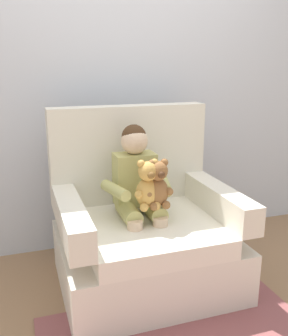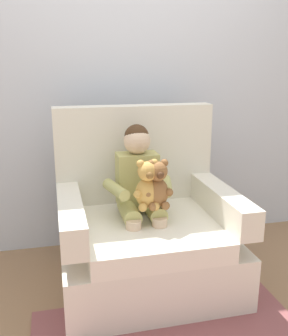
# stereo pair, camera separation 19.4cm
# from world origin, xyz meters

# --- Properties ---
(ground_plane) EXTENTS (8.00, 8.00, 0.00)m
(ground_plane) POSITION_xyz_m (0.00, 0.00, 0.00)
(ground_plane) COLOR #936D4C
(back_wall) EXTENTS (6.00, 0.10, 2.60)m
(back_wall) POSITION_xyz_m (0.00, 0.75, 1.30)
(back_wall) COLOR silver
(back_wall) RESTS_ON ground
(armchair) EXTENTS (1.09, 0.92, 1.14)m
(armchair) POSITION_xyz_m (0.00, 0.06, 0.34)
(armchair) COLOR silver
(armchair) RESTS_ON ground
(seated_child) EXTENTS (0.45, 0.39, 0.82)m
(seated_child) POSITION_xyz_m (-0.03, 0.07, 0.68)
(seated_child) COLOR tan
(seated_child) RESTS_ON armchair
(plush_honey) EXTENTS (0.18, 0.15, 0.30)m
(plush_honey) POSITION_xyz_m (-0.02, -0.09, 0.71)
(plush_honey) COLOR gold
(plush_honey) RESTS_ON armchair
(plush_brown) EXTENTS (0.18, 0.14, 0.30)m
(plush_brown) POSITION_xyz_m (0.04, -0.09, 0.71)
(plush_brown) COLOR brown
(plush_brown) RESTS_ON armchair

